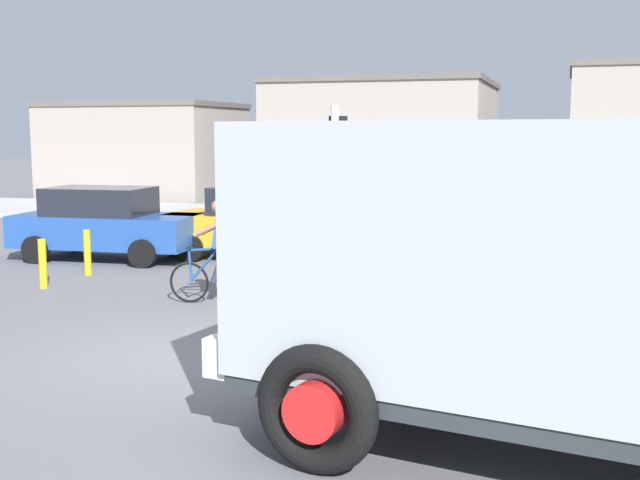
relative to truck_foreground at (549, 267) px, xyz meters
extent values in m
plane|color=slate|center=(-4.32, 1.78, -1.67)|extent=(120.00, 120.00, 0.00)
cube|color=#ADADA8|center=(-4.32, 17.22, -1.59)|extent=(80.00, 5.00, 0.16)
cube|color=#B2B7BC|center=(0.03, -0.01, 0.13)|extent=(5.55, 3.35, 2.20)
cube|color=#2D3338|center=(0.03, -0.01, -1.05)|extent=(5.44, 3.29, 0.16)
cube|color=silver|center=(-2.63, 0.46, -0.87)|extent=(0.64, 2.38, 0.36)
cube|color=black|center=(-2.48, 0.43, 0.63)|extent=(0.48, 2.11, 0.70)
torus|color=black|center=(-1.78, -0.99, -1.12)|extent=(1.12, 0.42, 1.10)
cylinder|color=red|center=(-1.78, -0.99, -1.12)|extent=(0.54, 0.38, 0.50)
torus|color=black|center=(-1.34, 1.53, -1.12)|extent=(1.12, 0.42, 1.10)
cylinder|color=red|center=(-1.34, 1.53, -1.12)|extent=(0.54, 0.38, 0.50)
torus|color=black|center=(-5.79, 4.69, -1.33)|extent=(0.68, 0.11, 0.68)
torus|color=black|center=(-4.75, 4.79, -1.33)|extent=(0.68, 0.11, 0.68)
cylinder|color=#1E4C8C|center=(-5.45, 4.72, -0.76)|extent=(0.60, 0.10, 0.09)
cylinder|color=#1E4C8C|center=(-5.51, 4.72, -1.01)|extent=(0.51, 0.09, 0.57)
cylinder|color=#1E4C8C|center=(-4.95, 4.77, -1.06)|extent=(0.44, 0.09, 0.57)
cylinder|color=#1E4C8C|center=(-5.77, 4.69, -1.03)|extent=(0.10, 0.05, 0.59)
cylinder|color=black|center=(-5.74, 4.69, -0.72)|extent=(0.08, 0.50, 0.03)
cube|color=black|center=(-5.15, 4.75, -0.79)|extent=(0.25, 0.14, 0.06)
cube|color=#3351A8|center=(-5.20, 4.75, -0.46)|extent=(0.32, 0.35, 0.59)
sphere|color=#9E7051|center=(-5.27, 4.74, -0.06)|extent=(0.22, 0.22, 0.22)
cylinder|color=#2D334C|center=(-5.22, 4.64, -1.02)|extent=(0.31, 0.15, 0.57)
cylinder|color=#9E7051|center=(-5.38, 4.57, -0.41)|extent=(0.50, 0.14, 0.29)
cylinder|color=#2D334C|center=(-5.24, 4.84, -1.02)|extent=(0.31, 0.15, 0.57)
cylinder|color=#9E7051|center=(-5.42, 4.88, -0.41)|extent=(0.50, 0.14, 0.29)
cylinder|color=red|center=(-3.24, 4.53, -1.47)|extent=(0.12, 0.12, 0.40)
cylinder|color=white|center=(-3.24, 4.53, -1.07)|extent=(0.12, 0.12, 0.40)
cylinder|color=red|center=(-3.24, 4.53, -0.67)|extent=(0.12, 0.12, 0.40)
cylinder|color=white|center=(-3.24, 4.53, -0.27)|extent=(0.12, 0.12, 0.40)
cylinder|color=red|center=(-3.24, 4.53, 0.13)|extent=(0.12, 0.12, 0.40)
cylinder|color=white|center=(-3.24, 4.53, 0.53)|extent=(0.12, 0.12, 0.40)
cylinder|color=red|center=(-3.24, 4.53, 0.93)|extent=(0.12, 0.12, 0.40)
cylinder|color=white|center=(-3.24, 4.53, 1.33)|extent=(0.12, 0.12, 0.40)
cube|color=black|center=(-3.24, 4.71, 1.08)|extent=(0.24, 0.20, 0.60)
sphere|color=orange|center=(-3.24, 4.83, 1.08)|extent=(0.14, 0.14, 0.14)
cube|color=#234C9E|center=(-9.56, 8.20, -1.02)|extent=(4.13, 2.02, 0.70)
cube|color=black|center=(-9.71, 8.19, -0.37)|extent=(2.31, 1.62, 0.60)
cylinder|color=black|center=(-8.40, 9.15, -1.37)|extent=(0.61, 0.23, 0.60)
cylinder|color=black|center=(-8.26, 7.45, -1.37)|extent=(0.61, 0.23, 0.60)
cylinder|color=black|center=(-10.87, 8.95, -1.37)|extent=(0.61, 0.23, 0.60)
cylinder|color=black|center=(-10.73, 7.25, -1.37)|extent=(0.61, 0.23, 0.60)
cube|color=gold|center=(-6.42, 9.33, -1.02)|extent=(4.01, 1.71, 0.70)
cube|color=black|center=(-6.27, 9.33, -0.37)|extent=(2.20, 1.45, 0.60)
cylinder|color=black|center=(-7.65, 8.47, -1.37)|extent=(0.60, 0.18, 0.60)
cylinder|color=black|center=(-7.66, 10.17, -1.37)|extent=(0.60, 0.18, 0.60)
cylinder|color=black|center=(-5.17, 8.48, -1.37)|extent=(0.60, 0.18, 0.60)
cylinder|color=black|center=(-5.18, 10.18, -1.37)|extent=(0.60, 0.18, 0.60)
cylinder|color=#2D334C|center=(-4.51, 12.61, -1.24)|extent=(0.22, 0.22, 0.85)
cube|color=white|center=(-4.51, 12.61, -0.54)|extent=(0.34, 0.22, 0.56)
sphere|color=brown|center=(-4.51, 12.61, -0.15)|extent=(0.20, 0.20, 0.20)
cylinder|color=gold|center=(-8.87, 5.00, -1.22)|extent=(0.14, 0.14, 0.90)
cylinder|color=gold|center=(-8.87, 6.40, -1.22)|extent=(0.14, 0.14, 0.90)
cube|color=#9E9389|center=(-16.93, 22.88, 0.23)|extent=(7.27, 5.47, 3.80)
cube|color=#5E5852|center=(-16.93, 22.88, 2.23)|extent=(7.41, 5.58, 0.20)
cube|color=#9E9389|center=(-6.85, 24.24, 0.63)|extent=(8.01, 7.85, 4.59)
cube|color=#5E5852|center=(-6.85, 24.24, 3.02)|extent=(8.17, 8.01, 0.20)
camera|label=1|loc=(0.11, -6.94, 1.15)|focal=44.39mm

